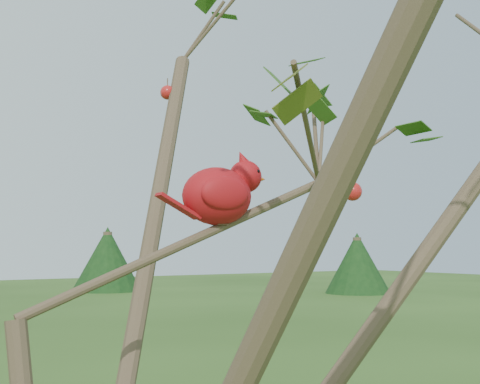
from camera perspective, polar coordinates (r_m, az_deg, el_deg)
The scene contains 2 objects.
crabapple_tree at distance 1.06m, azimuth -12.71°, elevation -1.71°, with size 2.35×2.05×2.95m.
cardinal at distance 1.28m, azimuth -1.66°, elevation -0.11°, with size 0.23×0.12×0.16m.
Camera 1 is at (-0.35, -1.02, 2.07)m, focal length 50.00 mm.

